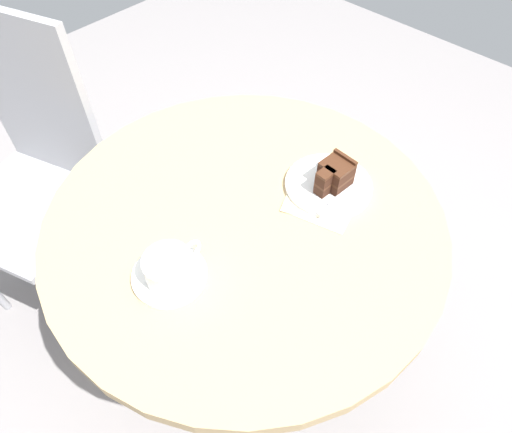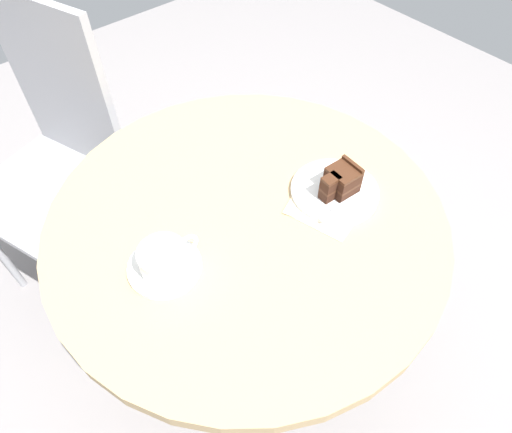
{
  "view_description": "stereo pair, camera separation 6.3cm",
  "coord_description": "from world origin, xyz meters",
  "px_view_note": "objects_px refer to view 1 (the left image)",
  "views": [
    {
      "loc": [
        -0.43,
        -0.44,
        1.44
      ],
      "look_at": [
        -0.01,
        -0.04,
        0.74
      ],
      "focal_mm": 32.0,
      "sensor_mm": 36.0,
      "label": 1
    },
    {
      "loc": [
        -0.38,
        -0.48,
        1.44
      ],
      "look_at": [
        -0.01,
        -0.04,
        0.74
      ],
      "focal_mm": 32.0,
      "sensor_mm": 36.0,
      "label": 2
    }
  ],
  "objects_px": {
    "coffee_cup": "(170,267)",
    "teaspoon": "(152,267)",
    "saucer": "(171,276)",
    "cake_slice": "(334,175)",
    "cake_plate": "(328,185)",
    "fork": "(333,201)",
    "cafe_chair": "(35,160)",
    "napkin": "(320,199)"
  },
  "relations": [
    {
      "from": "coffee_cup",
      "to": "teaspoon",
      "type": "relative_size",
      "value": 1.41
    },
    {
      "from": "coffee_cup",
      "to": "teaspoon",
      "type": "height_order",
      "value": "coffee_cup"
    },
    {
      "from": "saucer",
      "to": "cake_slice",
      "type": "relative_size",
      "value": 1.67
    },
    {
      "from": "cake_plate",
      "to": "cake_slice",
      "type": "distance_m",
      "value": 0.04
    },
    {
      "from": "cake_plate",
      "to": "fork",
      "type": "relative_size",
      "value": 1.39
    },
    {
      "from": "coffee_cup",
      "to": "cafe_chair",
      "type": "height_order",
      "value": "cafe_chair"
    },
    {
      "from": "saucer",
      "to": "cafe_chair",
      "type": "xyz_separation_m",
      "value": [
        0.03,
        0.66,
        -0.15
      ]
    },
    {
      "from": "cake_plate",
      "to": "fork",
      "type": "xyz_separation_m",
      "value": [
        -0.04,
        -0.04,
        0.01
      ]
    },
    {
      "from": "saucer",
      "to": "cake_slice",
      "type": "distance_m",
      "value": 0.41
    },
    {
      "from": "teaspoon",
      "to": "fork",
      "type": "height_order",
      "value": "fork"
    },
    {
      "from": "cake_slice",
      "to": "cafe_chair",
      "type": "height_order",
      "value": "cafe_chair"
    },
    {
      "from": "cake_plate",
      "to": "cafe_chair",
      "type": "relative_size",
      "value": 0.2
    },
    {
      "from": "napkin",
      "to": "cake_slice",
      "type": "bearing_deg",
      "value": 3.74
    },
    {
      "from": "coffee_cup",
      "to": "saucer",
      "type": "bearing_deg",
      "value": 112.74
    },
    {
      "from": "cake_plate",
      "to": "napkin",
      "type": "relative_size",
      "value": 1.04
    },
    {
      "from": "napkin",
      "to": "cafe_chair",
      "type": "xyz_separation_m",
      "value": [
        -0.32,
        0.74,
        -0.14
      ]
    },
    {
      "from": "cafe_chair",
      "to": "fork",
      "type": "bearing_deg",
      "value": 4.04
    },
    {
      "from": "cake_slice",
      "to": "coffee_cup",
      "type": "bearing_deg",
      "value": 168.83
    },
    {
      "from": "teaspoon",
      "to": "fork",
      "type": "xyz_separation_m",
      "value": [
        0.37,
        -0.15,
        0.0
      ]
    },
    {
      "from": "saucer",
      "to": "cafe_chair",
      "type": "height_order",
      "value": "cafe_chair"
    },
    {
      "from": "cake_plate",
      "to": "saucer",
      "type": "bearing_deg",
      "value": 169.61
    },
    {
      "from": "napkin",
      "to": "coffee_cup",
      "type": "bearing_deg",
      "value": 166.98
    },
    {
      "from": "napkin",
      "to": "cafe_chair",
      "type": "distance_m",
      "value": 0.82
    },
    {
      "from": "coffee_cup",
      "to": "cake_slice",
      "type": "bearing_deg",
      "value": -11.17
    },
    {
      "from": "cake_plate",
      "to": "cake_slice",
      "type": "bearing_deg",
      "value": -70.61
    },
    {
      "from": "napkin",
      "to": "cafe_chair",
      "type": "relative_size",
      "value": 0.2
    },
    {
      "from": "coffee_cup",
      "to": "fork",
      "type": "distance_m",
      "value": 0.37
    },
    {
      "from": "saucer",
      "to": "cafe_chair",
      "type": "distance_m",
      "value": 0.68
    },
    {
      "from": "cake_plate",
      "to": "cafe_chair",
      "type": "bearing_deg",
      "value": 116.57
    },
    {
      "from": "saucer",
      "to": "cake_plate",
      "type": "height_order",
      "value": "cake_plate"
    },
    {
      "from": "cake_plate",
      "to": "coffee_cup",
      "type": "bearing_deg",
      "value": 169.9
    },
    {
      "from": "coffee_cup",
      "to": "teaspoon",
      "type": "bearing_deg",
      "value": 108.72
    },
    {
      "from": "cake_plate",
      "to": "fork",
      "type": "height_order",
      "value": "fork"
    },
    {
      "from": "cake_slice",
      "to": "napkin",
      "type": "bearing_deg",
      "value": -176.26
    },
    {
      "from": "coffee_cup",
      "to": "napkin",
      "type": "bearing_deg",
      "value": -13.02
    },
    {
      "from": "saucer",
      "to": "napkin",
      "type": "xyz_separation_m",
      "value": [
        0.35,
        -0.08,
        -0.0
      ]
    },
    {
      "from": "saucer",
      "to": "cake_plate",
      "type": "relative_size",
      "value": 0.74
    },
    {
      "from": "fork",
      "to": "napkin",
      "type": "distance_m",
      "value": 0.03
    },
    {
      "from": "teaspoon",
      "to": "saucer",
      "type": "bearing_deg",
      "value": -124.99
    },
    {
      "from": "teaspoon",
      "to": "cake_plate",
      "type": "height_order",
      "value": "teaspoon"
    },
    {
      "from": "coffee_cup",
      "to": "fork",
      "type": "height_order",
      "value": "coffee_cup"
    },
    {
      "from": "napkin",
      "to": "cake_plate",
      "type": "bearing_deg",
      "value": 14.85
    }
  ]
}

